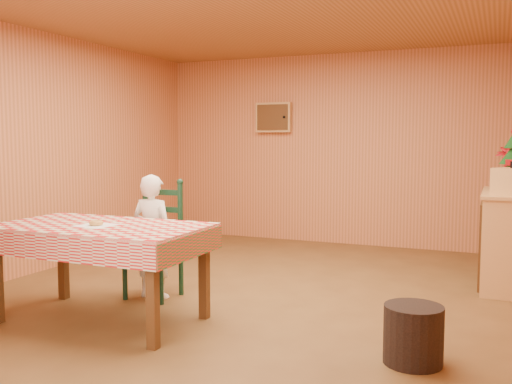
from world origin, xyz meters
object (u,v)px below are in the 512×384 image
dining_table (101,235)px  storage_bin (413,335)px  ladder_chair (156,242)px  shelf_unit (509,239)px  seated_child (153,236)px

dining_table → storage_bin: size_ratio=4.37×
dining_table → ladder_chair: 0.81m
ladder_chair → shelf_unit: ladder_chair is taller
dining_table → storage_bin: (2.40, 0.07, -0.50)m
seated_child → storage_bin: bearing=164.6°
dining_table → shelf_unit: size_ratio=1.34×
ladder_chair → seated_child: (0.00, -0.06, 0.06)m
shelf_unit → storage_bin: bearing=-103.8°
seated_child → dining_table: bearing=90.0°
dining_table → storage_bin: bearing=1.7°
ladder_chair → shelf_unit: size_ratio=0.87×
shelf_unit → storage_bin: size_ratio=3.27×
ladder_chair → storage_bin: (2.40, -0.72, -0.31)m
dining_table → seated_child: size_ratio=1.47×
storage_bin → seated_child: bearing=164.6°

